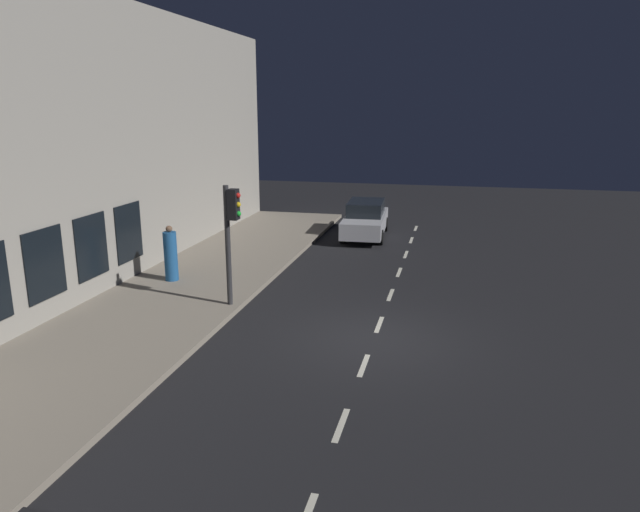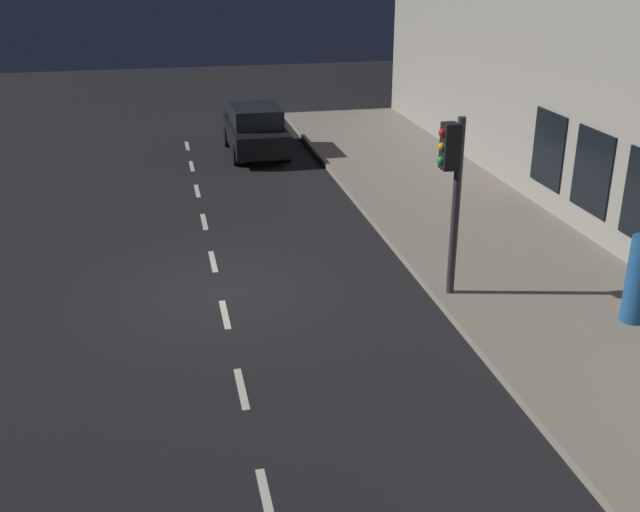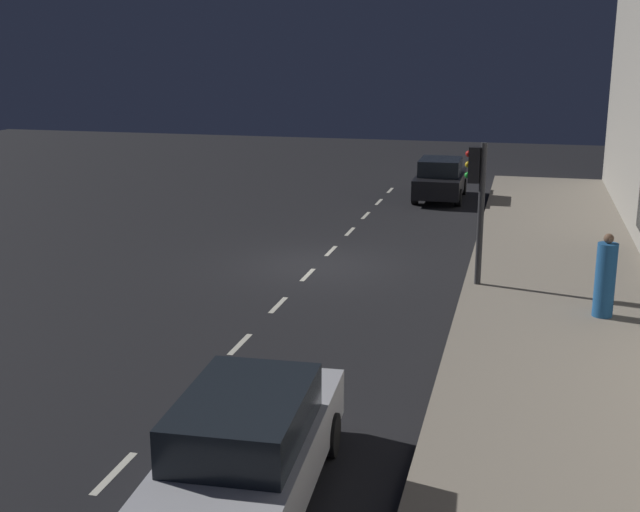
{
  "view_description": "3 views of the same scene",
  "coord_description": "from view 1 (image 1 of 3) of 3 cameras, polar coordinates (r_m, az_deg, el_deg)",
  "views": [
    {
      "loc": [
        -1.82,
        13.59,
        5.64
      ],
      "look_at": [
        1.64,
        -1.06,
        1.78
      ],
      "focal_mm": 32.85,
      "sensor_mm": 36.0,
      "label": 1
    },
    {
      "loc": [
        -0.95,
        -13.72,
        6.38
      ],
      "look_at": [
        1.52,
        -2.35,
        1.59
      ],
      "focal_mm": 42.66,
      "sensor_mm": 36.0,
      "label": 2
    },
    {
      "loc": [
        5.28,
        -20.64,
        5.77
      ],
      "look_at": [
        0.97,
        -3.54,
        1.21
      ],
      "focal_mm": 46.03,
      "sensor_mm": 36.0,
      "label": 3
    }
  ],
  "objects": [
    {
      "name": "ground_plane",
      "position": [
        14.83,
        5.27,
        -8.03
      ],
      "size": [
        60.0,
        60.0,
        0.0
      ],
      "primitive_type": "plane",
      "color": "black"
    },
    {
      "name": "building_facade",
      "position": [
        17.29,
        -25.0,
        9.08
      ],
      "size": [
        0.65,
        32.0,
        8.89
      ],
      "color": "gray",
      "rests_on": "ground"
    },
    {
      "name": "parked_car_1",
      "position": [
        25.99,
        4.44,
        3.6
      ],
      "size": [
        1.99,
        4.62,
        1.58
      ],
      "rotation": [
        0.0,
        0.0,
        0.05
      ],
      "color": "#B7B7BC",
      "rests_on": "ground"
    },
    {
      "name": "pedestrian_0",
      "position": [
        19.44,
        -14.34,
        0.06
      ],
      "size": [
        0.53,
        0.53,
        1.8
      ],
      "rotation": [
        0.0,
        0.0,
        3.44
      ],
      "color": "#1E5189",
      "rests_on": "sidewalk"
    },
    {
      "name": "sidewalk",
      "position": [
        16.76,
        -16.49,
        -5.62
      ],
      "size": [
        4.5,
        32.0,
        0.15
      ],
      "color": "gray",
      "rests_on": "ground"
    },
    {
      "name": "lane_centre_line",
      "position": [
        15.75,
        5.79,
        -6.65
      ],
      "size": [
        0.12,
        27.2,
        0.01
      ],
      "color": "beige",
      "rests_on": "ground"
    },
    {
      "name": "traffic_light",
      "position": [
        16.34,
        -8.67,
        2.98
      ],
      "size": [
        0.5,
        0.32,
        3.41
      ],
      "color": "#2D2D30",
      "rests_on": "sidewalk"
    }
  ]
}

